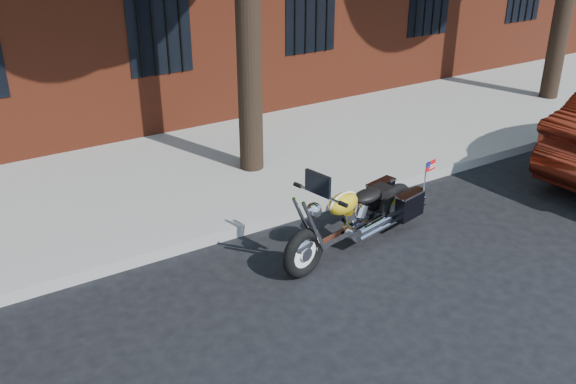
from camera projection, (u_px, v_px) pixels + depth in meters
ground at (335, 271)px, 7.51m from camera, size 120.00×120.00×0.00m
curb at (275, 218)px, 8.53m from camera, size 40.00×0.16×0.15m
sidewalk at (213, 171)px, 9.97m from camera, size 40.00×3.60×0.15m
motorcycle at (360, 217)px, 7.84m from camera, size 2.45×1.01×1.23m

